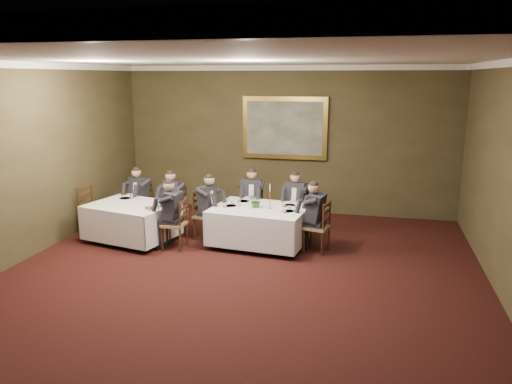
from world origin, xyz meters
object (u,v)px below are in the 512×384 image
at_px(chair_main_backright, 296,221).
at_px(chair_main_endleft, 206,225).
at_px(candlestick, 270,199).
at_px(table_second, 132,219).
at_px(diner_main_backleft, 252,207).
at_px(diner_main_endright, 317,226).
at_px(chair_sec_endleft, 93,221).
at_px(painting, 285,128).
at_px(diner_main_endleft, 207,215).
at_px(chair_sec_endright, 175,234).
at_px(diner_sec_backright, 174,209).
at_px(table_main, 260,223).
at_px(chair_sec_backright, 175,219).
at_px(diner_sec_endright, 174,223).
at_px(diner_main_backright, 296,211).
at_px(diner_sec_backleft, 141,204).
at_px(centerpiece, 256,200).
at_px(chair_main_backleft, 252,217).

bearing_deg(chair_main_backright, chair_main_endleft, 35.08).
bearing_deg(candlestick, table_second, -173.46).
distance_m(diner_main_backleft, diner_main_endright, 1.87).
xyz_separation_m(chair_sec_endleft, painting, (3.58, 2.73, 1.76)).
height_order(diner_main_endleft, chair_sec_endright, diner_main_endleft).
bearing_deg(table_second, chair_main_backright, 21.17).
height_order(diner_main_backleft, painting, painting).
xyz_separation_m(diner_sec_backright, chair_sec_endleft, (-1.63, -0.49, -0.23)).
relative_size(diner_sec_backright, chair_sec_endright, 1.35).
bearing_deg(chair_main_backright, painting, -59.79).
bearing_deg(table_main, chair_sec_backright, 168.67).
relative_size(chair_main_backright, diner_sec_endright, 0.74).
xyz_separation_m(diner_main_endright, chair_sec_endleft, (-4.71, 0.01, -0.23)).
distance_m(diner_main_endleft, painting, 3.14).
bearing_deg(diner_main_endright, table_main, 96.55).
bearing_deg(table_second, painting, 49.13).
xyz_separation_m(diner_main_backright, chair_sec_endright, (-2.12, -1.43, -0.23)).
height_order(chair_main_endleft, diner_sec_backleft, diner_sec_backleft).
relative_size(diner_main_backleft, centerpiece, 4.55).
distance_m(chair_sec_backright, chair_sec_endleft, 1.71).
distance_m(diner_main_backright, chair_main_endleft, 1.89).
relative_size(table_second, diner_main_backright, 1.40).
bearing_deg(chair_main_endleft, diner_main_backright, 127.42).
height_order(chair_main_endleft, painting, painting).
height_order(table_second, diner_main_backleft, diner_main_backleft).
bearing_deg(table_second, chair_sec_endleft, 167.45).
height_order(diner_main_endright, centerpiece, diner_main_endright).
xyz_separation_m(chair_main_backright, chair_sec_endleft, (-4.16, -0.99, 0.00)).
distance_m(diner_main_backright, diner_sec_backleft, 3.40).
xyz_separation_m(table_main, diner_main_endleft, (-1.13, 0.12, 0.06)).
height_order(table_second, diner_main_endright, diner_main_endright).
relative_size(diner_main_endleft, candlestick, 2.70).
bearing_deg(chair_main_backleft, diner_sec_endright, 48.13).
height_order(chair_main_backright, centerpiece, centerpiece).
bearing_deg(diner_main_endleft, chair_main_endleft, -90.00).
bearing_deg(chair_sec_endleft, diner_main_endleft, 109.65).
relative_size(centerpiece, candlestick, 0.59).
xyz_separation_m(diner_sec_backright, candlestick, (2.15, -0.40, 0.44)).
height_order(chair_main_backleft, diner_sec_backleft, diner_sec_backleft).
distance_m(chair_main_endleft, painting, 3.26).
height_order(table_main, chair_sec_endright, chair_sec_endright).
bearing_deg(table_main, diner_main_backright, 55.97).
relative_size(diner_main_backleft, painting, 0.66).
height_order(chair_sec_backright, candlestick, candlestick).
distance_m(table_second, diner_sec_backleft, 0.95).
distance_m(diner_main_backleft, painting, 2.28).
bearing_deg(diner_main_backright, diner_sec_backright, 22.48).
height_order(chair_sec_backright, painting, painting).
bearing_deg(chair_main_backleft, chair_sec_endright, 48.40).
xyz_separation_m(table_main, painting, (0.00, 2.61, 1.60)).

